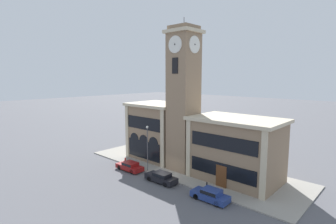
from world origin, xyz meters
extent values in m
plane|color=#56565B|center=(0.00, 0.00, 0.00)|extent=(300.00, 300.00, 0.00)
cube|color=gray|center=(0.00, 5.92, 0.07)|extent=(34.93, 11.84, 0.15)
cube|color=#897056|center=(0.00, 4.58, 10.05)|extent=(3.72, 3.72, 20.09)
cube|color=beige|center=(0.00, 4.58, 20.32)|extent=(4.42, 4.42, 0.45)
cube|color=#897056|center=(0.00, 4.58, 20.84)|extent=(3.42, 3.42, 0.60)
cylinder|color=#4C4C51|center=(0.00, 4.58, 21.74)|extent=(0.10, 0.10, 1.20)
cylinder|color=silver|center=(0.00, 2.67, 18.40)|extent=(2.37, 0.10, 2.37)
cylinder|color=black|center=(0.00, 2.60, 18.40)|extent=(0.19, 0.04, 0.19)
cylinder|color=silver|center=(1.91, 4.58, 18.40)|extent=(0.10, 2.37, 2.37)
cylinder|color=black|center=(1.98, 4.58, 18.40)|extent=(0.04, 0.19, 0.19)
cube|color=black|center=(0.00, 2.68, 15.52)|extent=(1.04, 0.10, 2.20)
cube|color=#897056|center=(-6.73, 6.28, 4.55)|extent=(9.15, 7.12, 9.11)
cube|color=beige|center=(-6.73, 6.28, 9.33)|extent=(9.85, 7.82, 0.45)
cube|color=beige|center=(-10.96, 2.66, 4.55)|extent=(0.70, 0.16, 9.11)
cube|color=beige|center=(-2.51, 2.66, 4.55)|extent=(0.70, 0.16, 9.11)
cube|color=black|center=(-6.73, 2.68, 6.56)|extent=(7.50, 0.10, 2.00)
cube|color=black|center=(-6.73, 2.68, 2.19)|extent=(7.32, 0.10, 2.91)
cylinder|color=black|center=(-9.02, 2.67, 3.64)|extent=(2.01, 0.06, 2.01)
cylinder|color=black|center=(-6.73, 2.67, 3.64)|extent=(2.01, 0.06, 2.01)
cylinder|color=black|center=(-4.45, 2.67, 3.64)|extent=(2.01, 0.06, 2.01)
cube|color=#897056|center=(7.81, 6.28, 4.07)|extent=(11.31, 7.12, 8.14)
cube|color=beige|center=(7.81, 6.28, 8.36)|extent=(12.01, 7.82, 0.45)
cube|color=beige|center=(2.51, 2.66, 4.07)|extent=(0.70, 0.16, 8.14)
cube|color=beige|center=(13.12, 2.66, 4.07)|extent=(0.70, 0.16, 8.14)
cube|color=black|center=(7.81, 2.68, 5.86)|extent=(9.27, 0.10, 1.79)
cube|color=#5B3319|center=(7.81, 2.67, 1.46)|extent=(1.50, 0.12, 2.93)
cube|color=black|center=(7.81, 2.68, 2.34)|extent=(9.27, 0.10, 1.82)
cube|color=maroon|center=(-5.63, -1.18, 0.51)|extent=(4.57, 1.96, 0.64)
cube|color=maroon|center=(-5.45, -1.17, 1.08)|extent=(2.22, 1.71, 0.49)
cube|color=black|center=(-5.45, -1.17, 1.08)|extent=(2.13, 1.74, 0.37)
cylinder|color=black|center=(-7.01, -2.02, 0.35)|extent=(0.71, 0.24, 0.70)
cylinder|color=black|center=(-7.05, -0.41, 0.35)|extent=(0.71, 0.24, 0.70)
cylinder|color=black|center=(-4.21, -1.94, 0.35)|extent=(0.71, 0.24, 0.70)
cylinder|color=black|center=(-4.25, -0.33, 0.35)|extent=(0.71, 0.24, 0.70)
cube|color=black|center=(0.96, -1.18, 0.55)|extent=(4.64, 1.87, 0.71)
cube|color=black|center=(1.15, -1.17, 1.14)|extent=(2.25, 1.63, 0.48)
cube|color=black|center=(1.15, -1.17, 1.14)|extent=(2.16, 1.66, 0.36)
cylinder|color=black|center=(-0.44, -1.98, 0.34)|extent=(0.69, 0.24, 0.69)
cylinder|color=black|center=(-0.48, -0.46, 0.34)|extent=(0.69, 0.24, 0.69)
cylinder|color=black|center=(2.41, -1.89, 0.34)|extent=(0.69, 0.24, 0.69)
cylinder|color=black|center=(2.37, -0.38, 0.34)|extent=(0.69, 0.24, 0.69)
cube|color=navy|center=(8.72, -1.18, 0.54)|extent=(4.44, 1.92, 0.70)
cube|color=navy|center=(8.90, -1.17, 1.15)|extent=(2.16, 1.67, 0.53)
cube|color=black|center=(8.90, -1.17, 1.15)|extent=(2.07, 1.71, 0.39)
cylinder|color=black|center=(7.39, -2.00, 0.34)|extent=(0.69, 0.24, 0.69)
cylinder|color=black|center=(7.34, -0.43, 0.34)|extent=(0.69, 0.24, 0.69)
cylinder|color=black|center=(10.11, -1.92, 0.34)|extent=(0.69, 0.24, 0.69)
cylinder|color=black|center=(10.06, -0.35, 0.34)|extent=(0.69, 0.24, 0.69)
cylinder|color=#4C4C51|center=(-3.32, 0.36, 3.34)|extent=(0.12, 0.12, 6.38)
sphere|color=silver|center=(-3.32, 0.36, 6.71)|extent=(0.36, 0.36, 0.36)
cylinder|color=black|center=(7.08, 0.58, 0.60)|extent=(0.18, 0.18, 0.90)
sphere|color=black|center=(7.08, 0.58, 1.13)|extent=(0.16, 0.16, 0.16)
cylinder|color=red|center=(-8.60, 0.32, 0.50)|extent=(0.22, 0.22, 0.70)
sphere|color=red|center=(-8.60, 0.32, 0.93)|extent=(0.19, 0.19, 0.19)
camera|label=1|loc=(24.32, -25.10, 13.93)|focal=28.00mm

